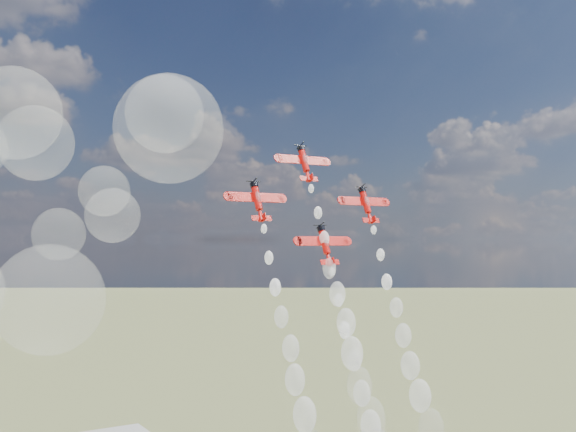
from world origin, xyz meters
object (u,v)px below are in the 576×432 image
Objects in this scene: plane_left at (257,200)px; plane_slot at (325,244)px; plane_right at (366,204)px; plane_lead at (304,162)px.

plane_slot is at bearing -15.70° from plane_left.
plane_left is 1.00× the size of plane_right.
plane_left is at bearing 180.00° from plane_right.
plane_lead is 1.00× the size of plane_right.
plane_slot is at bearing -90.00° from plane_lead.
plane_left is at bearing -164.30° from plane_lead.
plane_lead is 1.00× the size of plane_left.
plane_lead is 17.80m from plane_slot.
plane_right is at bearing -15.70° from plane_lead.
plane_lead is at bearing 90.00° from plane_slot.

